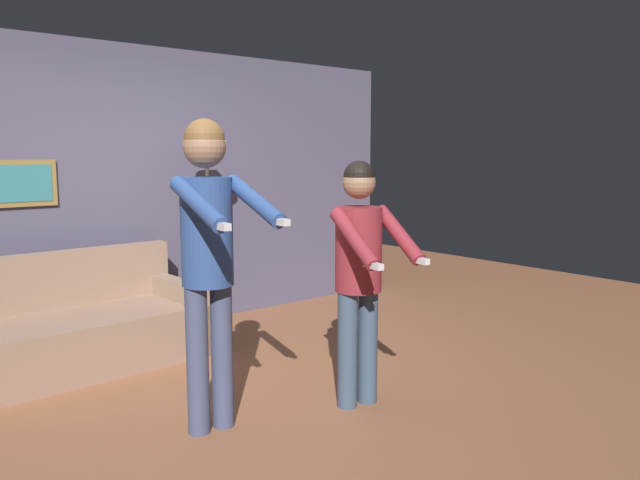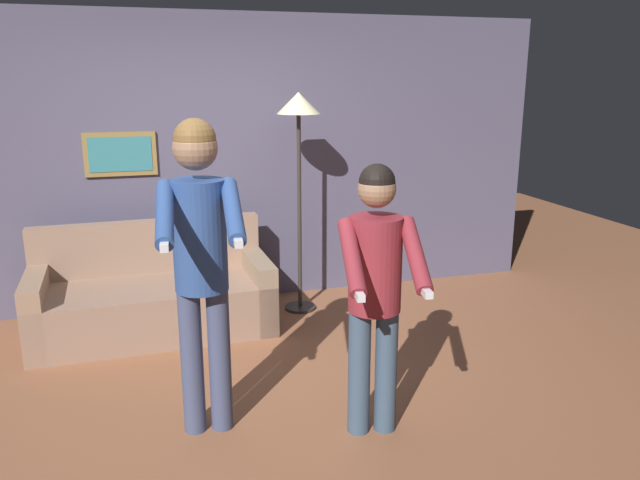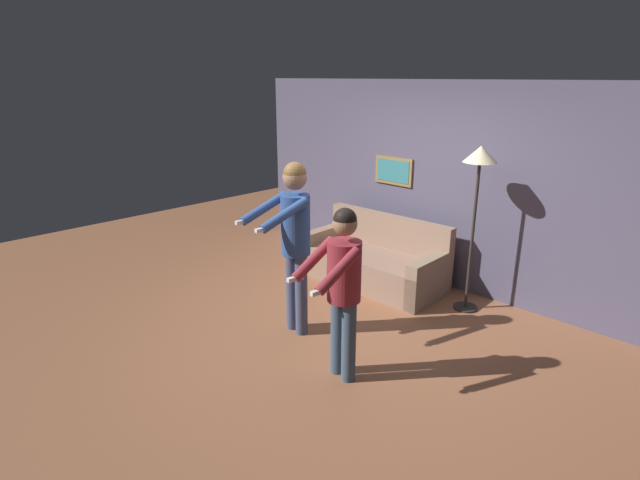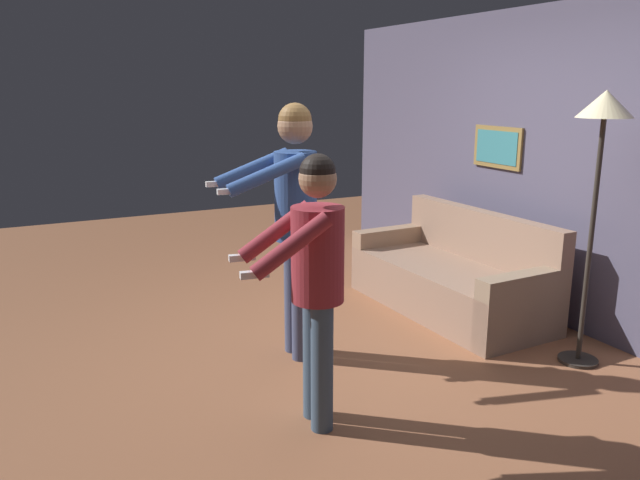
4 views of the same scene
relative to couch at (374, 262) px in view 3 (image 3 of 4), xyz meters
name	(u,v)px [view 3 (image 3 of 4)]	position (x,y,z in m)	size (l,w,h in m)	color
ground_plane	(336,331)	(0.57, -1.35, -0.28)	(12.00, 12.00, 0.00)	#955C3D
back_wall_assembly	(443,186)	(0.57, 0.63, 1.02)	(6.40, 0.09, 2.60)	#56516A
couch	(374,262)	(0.00, 0.00, 0.00)	(1.93, 0.91, 0.87)	#987661
torchiere_lamp	(479,172)	(1.29, 0.14, 1.37)	(0.37, 0.37, 1.93)	#332D28
person_standing_left	(294,231)	(0.26, -1.66, 0.86)	(0.47, 0.76, 1.84)	#434D6F
person_standing_right	(342,281)	(1.19, -1.94, 0.68)	(0.49, 0.64, 1.60)	#3B5168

